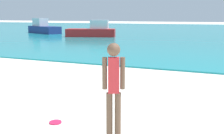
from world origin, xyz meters
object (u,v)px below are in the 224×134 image
object	(u,v)px
person_standing	(114,85)
boat_far	(43,28)
boat_near	(93,31)
frisbee	(55,122)

from	to	relation	value
person_standing	boat_far	xyz separation A→B (m)	(-18.03, 22.01, -0.24)
person_standing	boat_near	distance (m)	21.96
frisbee	boat_far	xyz separation A→B (m)	(-16.80, 21.85, 0.62)
boat_near	boat_far	xyz separation A→B (m)	(-7.62, 2.68, 0.04)
frisbee	boat_near	xyz separation A→B (m)	(-9.18, 19.17, 0.58)
frisbee	boat_far	distance (m)	27.57
frisbee	boat_near	distance (m)	21.26
frisbee	boat_near	world-z (taller)	boat_near
frisbee	person_standing	bearing A→B (deg)	-7.28
person_standing	frisbee	size ratio (longest dim) A/B	6.81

